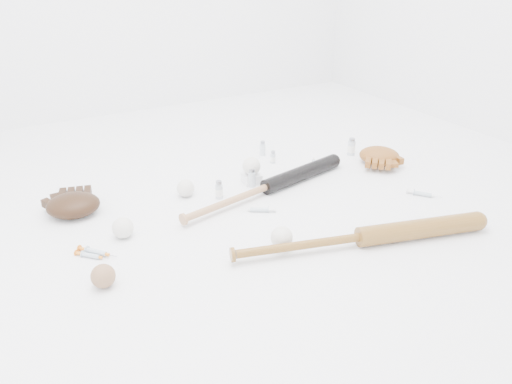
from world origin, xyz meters
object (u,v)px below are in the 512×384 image
bat_dark (267,187)px  bat_wood (361,237)px  glove_dark (73,205)px  pedestal (252,178)px

bat_dark → bat_wood: size_ratio=0.92×
bat_wood → glove_dark: (-0.82, 0.73, 0.01)m
glove_dark → bat_wood: bearing=-25.9°
bat_wood → pedestal: (-0.08, 0.64, -0.02)m
bat_wood → glove_dark: 1.10m
bat_dark → glove_dark: glove_dark is taller
bat_wood → pedestal: bat_wood is taller
bat_dark → bat_wood: (0.08, -0.51, 0.00)m
pedestal → bat_wood: bearing=-82.9°
bat_wood → glove_dark: bearing=154.0°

